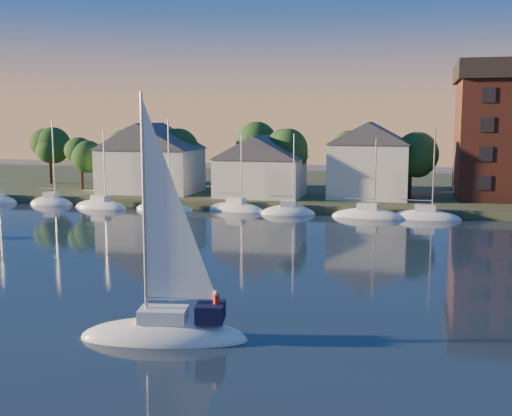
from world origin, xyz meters
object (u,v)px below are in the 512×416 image
(clubhouse_west, at_px, (151,157))
(clubhouse_east, at_px, (369,159))
(hero_sailboat, at_px, (166,328))
(clubhouse_centre, at_px, (260,165))

(clubhouse_west, relative_size, clubhouse_east, 1.30)
(clubhouse_west, bearing_deg, clubhouse_east, 1.91)
(clubhouse_east, bearing_deg, hero_sailboat, -96.23)
(clubhouse_centre, height_order, clubhouse_east, clubhouse_east)
(clubhouse_east, distance_m, hero_sailboat, 54.78)
(clubhouse_west, distance_m, clubhouse_centre, 16.05)
(clubhouse_west, distance_m, clubhouse_east, 30.02)
(hero_sailboat, bearing_deg, clubhouse_west, -76.37)
(hero_sailboat, bearing_deg, clubhouse_east, -106.97)
(clubhouse_west, height_order, hero_sailboat, hero_sailboat)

